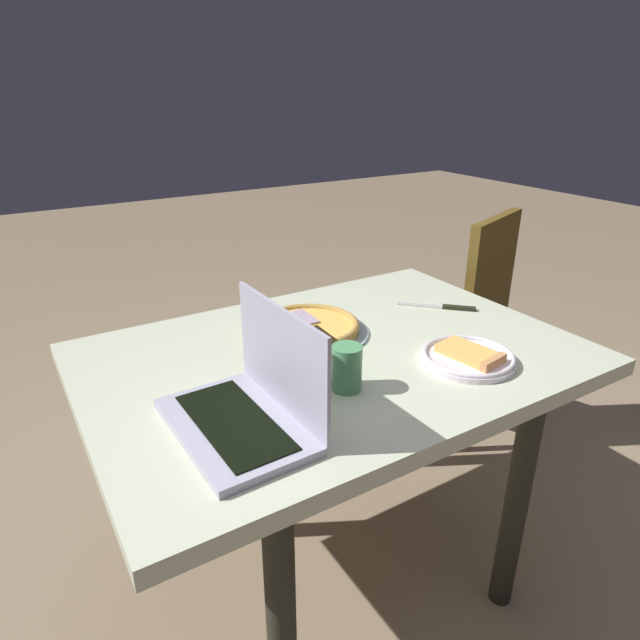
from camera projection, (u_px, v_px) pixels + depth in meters
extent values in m
plane|color=#91795E|center=(332.00, 565.00, 1.67)|extent=(12.00, 12.00, 0.00)
cube|color=beige|center=(335.00, 359.00, 1.39)|extent=(1.22, 0.85, 0.04)
cylinder|color=#28281E|center=(362.00, 388.00, 1.97)|extent=(0.06, 0.06, 0.69)
cylinder|color=#28281E|center=(174.00, 449.00, 1.64)|extent=(0.06, 0.06, 0.69)
cylinder|color=#28281E|center=(516.00, 503.00, 1.43)|extent=(0.06, 0.06, 0.69)
cylinder|color=#28281E|center=(282.00, 630.00, 1.10)|extent=(0.06, 0.06, 0.69)
cube|color=#ADACC1|center=(234.00, 426.00, 1.06)|extent=(0.22, 0.34, 0.02)
cube|color=black|center=(234.00, 422.00, 1.06)|extent=(0.14, 0.30, 0.00)
cube|color=#ADACC1|center=(281.00, 358.00, 1.07)|extent=(0.02, 0.34, 0.22)
cube|color=#344596|center=(280.00, 358.00, 1.07)|extent=(0.01, 0.30, 0.19)
cylinder|color=white|center=(468.00, 359.00, 1.33)|extent=(0.23, 0.23, 0.01)
torus|color=silver|center=(468.00, 355.00, 1.32)|extent=(0.22, 0.22, 0.01)
cube|color=#ECB556|center=(469.00, 353.00, 1.32)|extent=(0.10, 0.16, 0.02)
cube|color=tan|center=(493.00, 363.00, 1.27)|extent=(0.09, 0.03, 0.03)
cylinder|color=#92A8AB|center=(307.00, 332.00, 1.48)|extent=(0.33, 0.33, 0.01)
cylinder|color=#EFB950|center=(307.00, 328.00, 1.48)|extent=(0.27, 0.27, 0.02)
torus|color=#BB8D42|center=(307.00, 325.00, 1.47)|extent=(0.28, 0.28, 0.02)
cube|color=#BEA6BD|center=(299.00, 318.00, 1.51)|extent=(0.07, 0.10, 0.00)
cube|color=black|center=(325.00, 337.00, 1.39)|extent=(0.03, 0.13, 0.01)
cube|color=beige|center=(426.00, 306.00, 1.66)|extent=(0.14, 0.14, 0.00)
cube|color=black|center=(459.00, 308.00, 1.64)|extent=(0.08, 0.08, 0.01)
cylinder|color=#539B61|center=(347.00, 368.00, 1.19)|extent=(0.07, 0.07, 0.10)
cylinder|color=#3A2E10|center=(347.00, 356.00, 1.18)|extent=(0.06, 0.06, 0.01)
cube|color=brown|center=(441.00, 322.00, 2.24)|extent=(0.51, 0.51, 0.04)
cube|color=brown|center=(491.00, 275.00, 2.04)|extent=(0.37, 0.16, 0.44)
cylinder|color=brown|center=(420.00, 347.00, 2.56)|extent=(0.03, 0.03, 0.43)
cylinder|color=brown|center=(379.00, 376.00, 2.31)|extent=(0.03, 0.03, 0.43)
cylinder|color=brown|center=(493.00, 369.00, 2.36)|extent=(0.03, 0.03, 0.43)
cylinder|color=brown|center=(456.00, 404.00, 2.10)|extent=(0.03, 0.03, 0.43)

